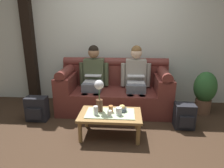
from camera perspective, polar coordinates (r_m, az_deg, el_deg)
name	(u,v)px	position (r m, az deg, el deg)	size (l,w,h in m)	color
ground_plane	(109,142)	(2.91, -0.83, -16.23)	(14.00, 14.00, 0.00)	#382619
back_wall_patterned	(116,32)	(4.15, 1.22, 14.79)	(6.00, 0.12, 2.90)	silver
timber_pillar	(28,32)	(4.49, -22.84, 13.68)	(0.20, 0.20, 2.90)	black
couch	(114,90)	(3.81, 0.69, -1.87)	(2.05, 0.88, 0.96)	maroon
person_left	(93,76)	(3.77, -5.36, 2.38)	(0.56, 0.67, 1.22)	#595B66
person_right	(136,77)	(3.72, 6.83, 2.15)	(0.56, 0.67, 1.22)	#595B66
coffee_table	(110,116)	(2.93, -0.53, -9.23)	(0.90, 0.55, 0.36)	olive
flower_vase	(99,93)	(2.87, -3.69, -2.73)	(0.14, 0.14, 0.47)	brown
snack_bowl	(122,109)	(2.95, 2.92, -7.08)	(0.13, 0.13, 0.11)	#4C5666
cup_near_left	(119,111)	(2.83, 1.97, -7.83)	(0.08, 0.08, 0.11)	silver
cup_near_right	(110,113)	(2.79, -0.71, -8.41)	(0.06, 0.06, 0.09)	white
cup_far_center	(111,109)	(2.92, -0.35, -7.14)	(0.06, 0.06, 0.10)	#B26633
cup_far_left	(96,110)	(2.84, -4.69, -7.56)	(0.06, 0.06, 0.13)	silver
backpack_right	(184,116)	(3.38, 20.04, -8.67)	(0.30, 0.28, 0.40)	black
backpack_left	(37,109)	(3.64, -20.75, -6.72)	(0.36, 0.25, 0.42)	black
potted_plant	(205,91)	(4.00, 25.06, -1.72)	(0.40, 0.40, 0.78)	brown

